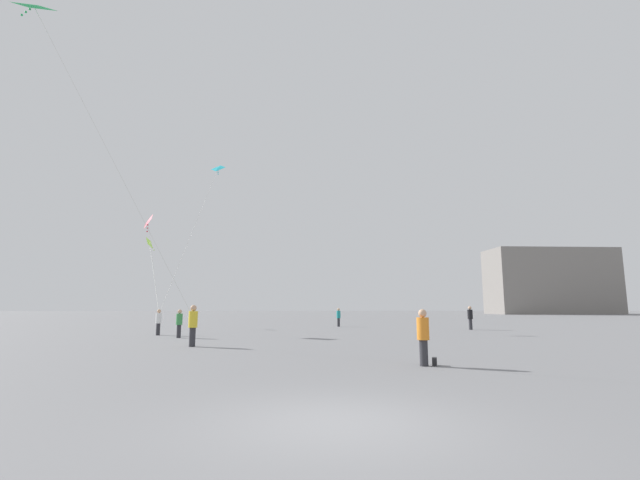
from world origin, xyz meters
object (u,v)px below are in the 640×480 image
object	(u,v)px
person_in_orange	(423,335)
person_in_black	(470,317)
kite_emerald_delta	(37,13)
person_in_white	(159,321)
person_in_teal	(339,316)
kite_lime_delta	(150,244)
handbag_beside_flyer	(435,362)
kite_cyan_delta	(216,172)
building_left_hall	(550,282)
person_in_green	(179,322)
kite_crimson_delta	(148,223)
person_in_yellow	(193,324)

from	to	relation	value
person_in_orange	person_in_black	world-z (taller)	person_in_black
kite_emerald_delta	person_in_white	bearing A→B (deg)	69.73
person_in_orange	person_in_teal	bearing A→B (deg)	66.20
person_in_black	kite_lime_delta	size ratio (longest dim) A/B	0.15
handbag_beside_flyer	kite_cyan_delta	bearing A→B (deg)	118.25
person_in_teal	building_left_hall	distance (m)	77.12
person_in_white	kite_lime_delta	xyz separation A→B (m)	(-4.84, 10.87, 6.37)
person_in_orange	kite_emerald_delta	world-z (taller)	kite_emerald_delta
person_in_orange	kite_lime_delta	world-z (taller)	kite_lime_delta
kite_cyan_delta	handbag_beside_flyer	bearing A→B (deg)	-61.75
person_in_black	kite_emerald_delta	bearing A→B (deg)	-92.70
person_in_green	kite_emerald_delta	size ratio (longest dim) A/B	0.11
person_in_teal	building_left_hall	size ratio (longest dim) A/B	0.06
person_in_green	kite_lime_delta	bearing A→B (deg)	55.31
person_in_black	person_in_white	bearing A→B (deg)	-108.24
kite_lime_delta	handbag_beside_flyer	distance (m)	31.73
handbag_beside_flyer	kite_emerald_delta	bearing A→B (deg)	163.01
person_in_orange	kite_crimson_delta	size ratio (longest dim) A/B	0.25
building_left_hall	person_in_yellow	bearing A→B (deg)	-127.59
person_in_green	person_in_black	distance (m)	21.46
person_in_orange	building_left_hall	world-z (taller)	building_left_hall
person_in_green	person_in_yellow	size ratio (longest dim) A/B	0.87
kite_crimson_delta	person_in_green	bearing A→B (deg)	-49.00
person_in_yellow	building_left_hall	world-z (taller)	building_left_hall
kite_crimson_delta	kite_emerald_delta	bearing A→B (deg)	-97.53
kite_lime_delta	building_left_hall	distance (m)	89.11
person_in_green	person_in_white	xyz separation A→B (m)	(-1.96, 2.25, -0.00)
person_in_green	person_in_orange	bearing A→B (deg)	-109.38
person_in_white	building_left_hall	distance (m)	93.39
person_in_teal	kite_lime_delta	size ratio (longest dim) A/B	0.14
kite_emerald_delta	kite_crimson_delta	bearing A→B (deg)	82.47
person_in_teal	person_in_green	bearing A→B (deg)	134.56
kite_emerald_delta	person_in_black	bearing A→B (deg)	30.75
person_in_black	person_in_yellow	distance (m)	22.26
person_in_teal	kite_emerald_delta	size ratio (longest dim) A/B	0.11
kite_lime_delta	kite_emerald_delta	bearing A→B (deg)	-85.66
person_in_teal	kite_crimson_delta	world-z (taller)	kite_crimson_delta
person_in_orange	person_in_teal	size ratio (longest dim) A/B	1.07
person_in_green	kite_lime_delta	distance (m)	16.09
person_in_black	kite_lime_delta	distance (m)	27.82
person_in_green	person_in_white	size ratio (longest dim) A/B	1.01
person_in_orange	person_in_yellow	xyz separation A→B (m)	(-8.82, 6.53, 0.08)
person_in_white	kite_crimson_delta	size ratio (longest dim) A/B	0.24
person_in_green	person_in_teal	size ratio (longest dim) A/B	1.00
kite_emerald_delta	kite_crimson_delta	distance (m)	13.73
person_in_yellow	building_left_hall	xyz separation A→B (m)	(58.79, 76.37, 6.15)
person_in_black	person_in_yellow	bearing A→B (deg)	-85.72
person_in_yellow	person_in_teal	xyz separation A→B (m)	(7.78, 18.87, -0.13)
person_in_teal	kite_emerald_delta	bearing A→B (deg)	134.12
person_in_black	person_in_teal	distance (m)	11.15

